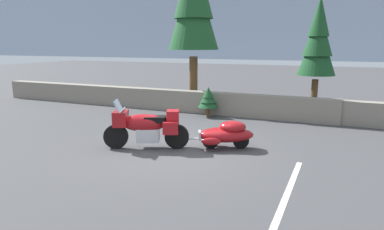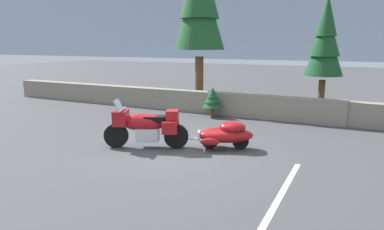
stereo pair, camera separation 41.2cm
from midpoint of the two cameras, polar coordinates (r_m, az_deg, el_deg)
ground_plane at (r=9.28m, az=-4.04°, el=-5.83°), size 80.00×80.00×0.00m
stone_guard_wall at (r=13.93m, az=3.94°, el=1.90°), size 24.00×0.55×0.88m
distant_ridgeline at (r=103.16m, az=22.07°, el=13.68°), size 240.00×80.00×16.00m
touring_motorcycle at (r=9.38m, az=-8.89°, el=-1.82°), size 2.17×1.28×1.33m
car_shaped_trailer at (r=9.35m, az=4.42°, el=-3.09°), size 2.16×1.24×0.76m
pine_tree_secondary at (r=15.06m, az=19.38°, el=11.59°), size 1.53×1.53×4.70m
pine_sapling_near at (r=13.39m, az=1.82°, el=2.78°), size 0.80×0.80×1.16m
parking_stripe_marker at (r=6.97m, az=13.96°, el=-12.18°), size 0.12×3.60×0.01m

